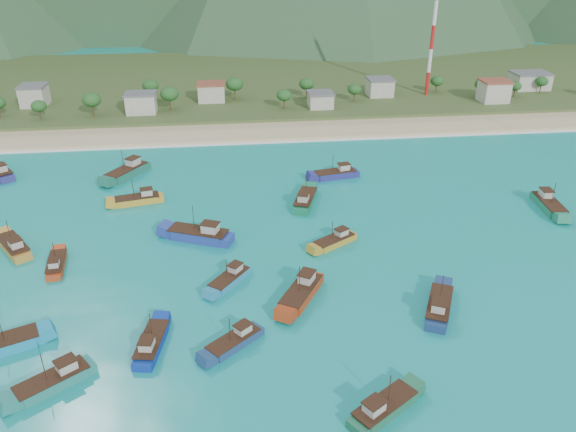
{
  "coord_description": "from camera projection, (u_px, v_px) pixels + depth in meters",
  "views": [
    {
      "loc": [
        -5.38,
        -78.38,
        52.36
      ],
      "look_at": [
        5.74,
        18.0,
        3.0
      ],
      "focal_mm": 35.0,
      "sensor_mm": 36.0,
      "label": 1
    }
  ],
  "objects": [
    {
      "name": "land",
      "position": [
        237.0,
        82.0,
        217.64
      ],
      "size": [
        400.0,
        110.0,
        2.4
      ],
      "primitive_type": "cube",
      "color": "#385123",
      "rests_on": "ground"
    },
    {
      "name": "boat_3",
      "position": [
        127.0,
        172.0,
        133.9
      ],
      "size": [
        10.13,
        12.58,
        7.47
      ],
      "rotation": [
        0.0,
        0.0,
        2.55
      ],
      "color": "#1E6552",
      "rests_on": "ground"
    },
    {
      "name": "boat_1",
      "position": [
        439.0,
        307.0,
        86.15
      ],
      "size": [
        7.68,
        11.24,
        6.46
      ],
      "rotation": [
        0.0,
        0.0,
        5.83
      ],
      "color": "navy",
      "rests_on": "ground"
    },
    {
      "name": "boat_11",
      "position": [
        335.0,
        242.0,
        104.74
      ],
      "size": [
        9.27,
        7.27,
        5.47
      ],
      "rotation": [
        0.0,
        0.0,
        2.14
      ],
      "color": "#B88B28",
      "rests_on": "ground"
    },
    {
      "name": "radio_tower",
      "position": [
        434.0,
        25.0,
        184.69
      ],
      "size": [
        1.2,
        1.2,
        46.26
      ],
      "color": "red",
      "rests_on": "ground"
    },
    {
      "name": "boat_24",
      "position": [
        305.0,
        201.0,
        120.13
      ],
      "size": [
        6.78,
        11.74,
        6.66
      ],
      "rotation": [
        0.0,
        0.0,
        5.96
      ],
      "color": "#116F49",
      "rests_on": "ground"
    },
    {
      "name": "boat_18",
      "position": [
        56.0,
        265.0,
        97.43
      ],
      "size": [
        3.71,
        9.09,
        5.22
      ],
      "rotation": [
        0.0,
        0.0,
        0.13
      ],
      "color": "#A83C1A",
      "rests_on": "ground"
    },
    {
      "name": "boat_8",
      "position": [
        301.0,
        293.0,
        89.42
      ],
      "size": [
        8.74,
        11.58,
        6.77
      ],
      "rotation": [
        0.0,
        0.0,
        2.61
      ],
      "color": "#A13615",
      "rests_on": "ground"
    },
    {
      "name": "boat_7",
      "position": [
        200.0,
        235.0,
        106.18
      ],
      "size": [
        13.03,
        8.34,
        7.43
      ],
      "rotation": [
        0.0,
        0.0,
        1.17
      ],
      "color": "#243C99",
      "rests_on": "ground"
    },
    {
      "name": "vegetation",
      "position": [
        215.0,
        94.0,
        181.66
      ],
      "size": [
        278.35,
        25.5,
        9.06
      ],
      "color": "#235623",
      "rests_on": "ground"
    },
    {
      "name": "boat_2",
      "position": [
        234.0,
        342.0,
        79.13
      ],
      "size": [
        8.8,
        7.99,
        5.44
      ],
      "rotation": [
        0.0,
        0.0,
        2.27
      ],
      "color": "navy",
      "rests_on": "ground"
    },
    {
      "name": "boat_23",
      "position": [
        230.0,
        280.0,
        93.3
      ],
      "size": [
        7.75,
        8.9,
        5.41
      ],
      "rotation": [
        0.0,
        0.0,
        2.48
      ],
      "color": "teal",
      "rests_on": "ground"
    },
    {
      "name": "boat_15",
      "position": [
        0.0,
        172.0,
        134.05
      ],
      "size": [
        9.65,
        11.55,
        6.93
      ],
      "rotation": [
        0.0,
        0.0,
        0.62
      ],
      "color": "navy",
      "rests_on": "ground"
    },
    {
      "name": "village",
      "position": [
        263.0,
        94.0,
        183.56
      ],
      "size": [
        205.45,
        26.68,
        7.54
      ],
      "color": "beige",
      "rests_on": "ground"
    },
    {
      "name": "ground",
      "position": [
        266.0,
        282.0,
        93.69
      ],
      "size": [
        600.0,
        600.0,
        0.0
      ],
      "primitive_type": "plane",
      "color": "#0C7F84",
      "rests_on": "ground"
    },
    {
      "name": "beach",
      "position": [
        245.0,
        132.0,
        163.63
      ],
      "size": [
        400.0,
        18.0,
        1.2
      ],
      "primitive_type": "cube",
      "color": "beige",
      "rests_on": "ground"
    },
    {
      "name": "boat_6",
      "position": [
        336.0,
        174.0,
        133.22
      ],
      "size": [
        11.21,
        5.15,
        6.38
      ],
      "rotation": [
        0.0,
        0.0,
        1.76
      ],
      "color": "navy",
      "rests_on": "ground"
    },
    {
      "name": "boat_5",
      "position": [
        138.0,
        200.0,
        120.68
      ],
      "size": [
        10.72,
        5.16,
        6.09
      ],
      "rotation": [
        0.0,
        0.0,
        1.78
      ],
      "color": "gold",
      "rests_on": "ground"
    },
    {
      "name": "boat_19",
      "position": [
        549.0,
        205.0,
        118.1
      ],
      "size": [
        4.63,
        11.83,
        6.81
      ],
      "rotation": [
        0.0,
        0.0,
        3.03
      ],
      "color": "#217D5C",
      "rests_on": "ground"
    },
    {
      "name": "surf_line",
      "position": [
        246.0,
        143.0,
        155.22
      ],
      "size": [
        400.0,
        2.5,
        0.08
      ],
      "primitive_type": "cube",
      "color": "white",
      "rests_on": "ground"
    },
    {
      "name": "boat_13",
      "position": [
        54.0,
        382.0,
        72.04
      ],
      "size": [
        10.07,
        8.49,
        6.06
      ],
      "rotation": [
        0.0,
        0.0,
        2.2
      ],
      "color": "#237B73",
      "rests_on": "ground"
    },
    {
      "name": "boat_21",
      "position": [
        14.0,
        247.0,
        102.61
      ],
      "size": [
        8.69,
        10.66,
        6.35
      ],
      "rotation": [
        0.0,
        0.0,
        0.6
      ],
      "color": "#BE832E",
      "rests_on": "ground"
    },
    {
      "name": "boat_14",
      "position": [
        383.0,
        409.0,
        67.97
      ],
      "size": [
        9.97,
        8.01,
        5.91
      ],
      "rotation": [
        0.0,
        0.0,
        5.3
      ],
      "color": "#1C6244",
      "rests_on": "ground"
    },
    {
      "name": "boat_25",
      "position": [
        152.0,
        344.0,
        78.65
      ],
      "size": [
        4.5,
        10.05,
        5.73
      ],
      "rotation": [
        0.0,
        0.0,
        6.11
      ],
      "color": "#0D2F97",
      "rests_on": "ground"
    }
  ]
}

